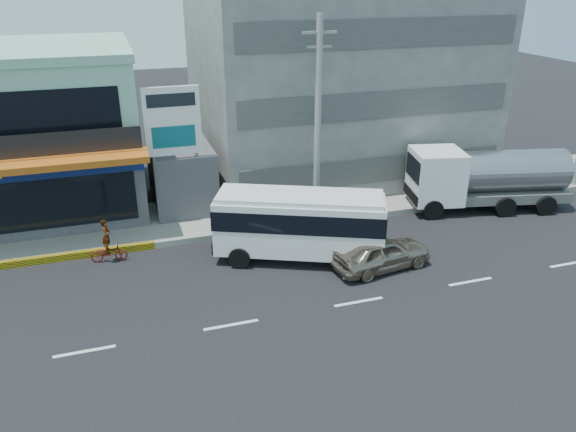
% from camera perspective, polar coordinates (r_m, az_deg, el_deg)
% --- Properties ---
extents(ground, '(120.00, 120.00, 0.00)m').
position_cam_1_polar(ground, '(20.61, -5.80, -10.96)').
color(ground, black).
rests_on(ground, ground).
extents(sidewalk, '(70.00, 5.00, 0.30)m').
position_cam_1_polar(sidewalk, '(29.77, -0.39, 0.86)').
color(sidewalk, gray).
rests_on(sidewalk, ground).
extents(shop_building, '(12.40, 11.70, 8.00)m').
position_cam_1_polar(shop_building, '(31.94, -26.11, 7.32)').
color(shop_building, '#404044').
rests_on(shop_building, ground).
extents(concrete_building, '(16.00, 12.00, 14.00)m').
position_cam_1_polar(concrete_building, '(34.67, 4.93, 15.79)').
color(concrete_building, gray).
rests_on(concrete_building, ground).
extents(gap_structure, '(3.00, 6.00, 3.50)m').
position_cam_1_polar(gap_structure, '(30.53, -10.85, 4.23)').
color(gap_structure, '#404044').
rests_on(gap_structure, ground).
extents(satellite_dish, '(1.50, 1.50, 0.15)m').
position_cam_1_polar(satellite_dish, '(29.03, -10.85, 7.01)').
color(satellite_dish, slate).
rests_on(satellite_dish, gap_structure).
extents(billboard, '(2.60, 0.18, 6.90)m').
position_cam_1_polar(billboard, '(26.89, -11.60, 8.63)').
color(billboard, gray).
rests_on(billboard, ground).
extents(utility_pole_near, '(1.60, 0.30, 10.00)m').
position_cam_1_polar(utility_pole_near, '(26.61, 3.04, 9.42)').
color(utility_pole_near, '#999993').
rests_on(utility_pole_near, ground).
extents(minibus, '(7.56, 5.07, 3.03)m').
position_cam_1_polar(minibus, '(24.11, 1.20, -0.50)').
color(minibus, white).
rests_on(minibus, ground).
extents(sedan, '(4.53, 2.35, 1.47)m').
position_cam_1_polar(sedan, '(24.10, 9.47, -3.69)').
color(sedan, tan).
rests_on(sedan, ground).
extents(tanker_truck, '(8.62, 4.16, 3.27)m').
position_cam_1_polar(tanker_truck, '(31.19, 19.19, 3.74)').
color(tanker_truck, white).
rests_on(tanker_truck, ground).
extents(motorcycle_rider, '(1.61, 0.74, 1.99)m').
position_cam_1_polar(motorcycle_rider, '(25.58, -17.81, -3.09)').
color(motorcycle_rider, maroon).
rests_on(motorcycle_rider, ground).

